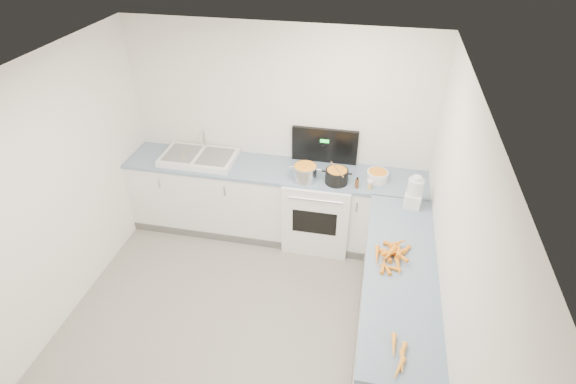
% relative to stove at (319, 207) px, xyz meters
% --- Properties ---
extents(floor, '(3.50, 4.00, 0.00)m').
position_rel_stove_xyz_m(floor, '(-0.55, -1.69, -0.47)').
color(floor, gray).
rests_on(floor, ground).
extents(ceiling, '(3.50, 4.00, 0.00)m').
position_rel_stove_xyz_m(ceiling, '(-0.55, -1.69, 2.03)').
color(ceiling, white).
rests_on(ceiling, ground).
extents(wall_back, '(3.50, 0.00, 2.50)m').
position_rel_stove_xyz_m(wall_back, '(-0.55, 0.31, 0.78)').
color(wall_back, white).
rests_on(wall_back, ground).
extents(wall_left, '(0.00, 4.00, 2.50)m').
position_rel_stove_xyz_m(wall_left, '(-2.30, -1.69, 0.78)').
color(wall_left, white).
rests_on(wall_left, ground).
extents(wall_right, '(0.00, 4.00, 2.50)m').
position_rel_stove_xyz_m(wall_right, '(1.20, -1.69, 0.78)').
color(wall_right, white).
rests_on(wall_right, ground).
extents(counter_back, '(3.50, 0.62, 0.94)m').
position_rel_stove_xyz_m(counter_back, '(-0.55, 0.01, -0.00)').
color(counter_back, white).
rests_on(counter_back, ground).
extents(counter_right, '(0.62, 2.20, 0.94)m').
position_rel_stove_xyz_m(counter_right, '(0.90, -1.39, -0.00)').
color(counter_right, white).
rests_on(counter_right, ground).
extents(stove, '(0.76, 0.65, 1.36)m').
position_rel_stove_xyz_m(stove, '(0.00, 0.00, 0.00)').
color(stove, white).
rests_on(stove, ground).
extents(sink, '(0.86, 0.52, 0.31)m').
position_rel_stove_xyz_m(sink, '(-1.45, 0.02, 0.50)').
color(sink, white).
rests_on(sink, counter_back).
extents(steel_pot, '(0.34, 0.34, 0.20)m').
position_rel_stove_xyz_m(steel_pot, '(-0.15, -0.15, 0.54)').
color(steel_pot, silver).
rests_on(steel_pot, stove).
extents(black_pot, '(0.26, 0.26, 0.18)m').
position_rel_stove_xyz_m(black_pot, '(0.20, -0.14, 0.53)').
color(black_pot, black).
rests_on(black_pot, stove).
extents(wooden_spoon, '(0.18, 0.29, 0.01)m').
position_rel_stove_xyz_m(wooden_spoon, '(0.20, -0.14, 0.63)').
color(wooden_spoon, '#AD7A47').
rests_on(wooden_spoon, black_pot).
extents(mixing_bowl, '(0.30, 0.30, 0.11)m').
position_rel_stove_xyz_m(mixing_bowl, '(0.63, -0.00, 0.52)').
color(mixing_bowl, white).
rests_on(mixing_bowl, counter_back).
extents(extract_bottle, '(0.04, 0.04, 0.10)m').
position_rel_stove_xyz_m(extract_bottle, '(0.42, -0.20, 0.52)').
color(extract_bottle, '#593319').
rests_on(extract_bottle, counter_back).
extents(spice_jar, '(0.05, 0.05, 0.08)m').
position_rel_stove_xyz_m(spice_jar, '(0.56, -0.19, 0.51)').
color(spice_jar, '#E5B266').
rests_on(spice_jar, counter_back).
extents(food_processor, '(0.19, 0.22, 0.34)m').
position_rel_stove_xyz_m(food_processor, '(1.00, -0.39, 0.61)').
color(food_processor, white).
rests_on(food_processor, counter_right).
extents(carrot_pile, '(0.32, 0.46, 0.09)m').
position_rel_stove_xyz_m(carrot_pile, '(0.82, -1.23, 0.50)').
color(carrot_pile, orange).
rests_on(carrot_pile, counter_right).
extents(peeled_carrots, '(0.12, 0.37, 0.04)m').
position_rel_stove_xyz_m(peeled_carrots, '(0.88, -2.26, 0.49)').
color(peeled_carrots, orange).
rests_on(peeled_carrots, counter_right).
extents(peelings, '(0.17, 0.25, 0.01)m').
position_rel_stove_xyz_m(peelings, '(-1.63, -0.00, 0.54)').
color(peelings, tan).
rests_on(peelings, sink).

